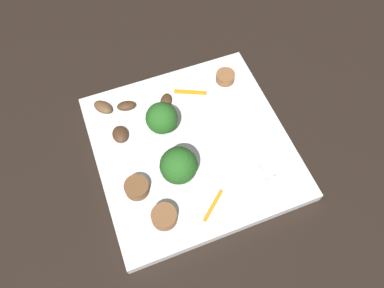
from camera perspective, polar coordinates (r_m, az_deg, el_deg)
The scene contains 14 objects.
ground_plane at distance 0.48m, azimuth 0.00°, elevation -0.92°, with size 1.40×1.40×0.00m, color black.
plate at distance 0.47m, azimuth 0.00°, elevation -0.47°, with size 0.25×0.25×0.02m, color white.
fork at distance 0.47m, azimuth 9.57°, elevation -1.25°, with size 0.18×0.04×0.00m.
broccoli_floret_0 at distance 0.41m, azimuth -2.14°, elevation -3.48°, with size 0.04×0.04×0.06m.
broccoli_floret_1 at distance 0.45m, azimuth -4.82°, elevation 4.08°, with size 0.04×0.04×0.05m.
sausage_slice_0 at distance 0.52m, azimuth 5.30°, elevation 10.51°, with size 0.03×0.03×0.01m, color brown.
sausage_slice_1 at distance 0.42m, azimuth -4.42°, elevation -11.42°, with size 0.03×0.03×0.02m, color brown.
sausage_slice_2 at distance 0.44m, azimuth -8.73°, elevation -6.85°, with size 0.03×0.03×0.01m, color brown.
mushroom_0 at distance 0.51m, azimuth -13.93°, elevation 5.69°, with size 0.03×0.02×0.01m, color brown.
mushroom_1 at distance 0.48m, azimuth -11.31°, elevation 1.51°, with size 0.03×0.02×0.01m, color #422B19.
mushroom_2 at distance 0.50m, azimuth -4.13°, elevation 6.85°, with size 0.02×0.02×0.01m, color #422B19.
mushroom_3 at distance 0.50m, azimuth -10.37°, elevation 5.98°, with size 0.03×0.01×0.01m, color #422B19.
pepper_strip_0 at distance 0.51m, azimuth -0.26°, elevation 8.21°, with size 0.05×0.00×0.00m, color orange.
pepper_strip_1 at distance 0.43m, azimuth 3.36°, elevation -9.74°, with size 0.04×0.00×0.00m, color orange.
Camera 1 is at (0.21, -0.08, 0.43)m, focal length 33.66 mm.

